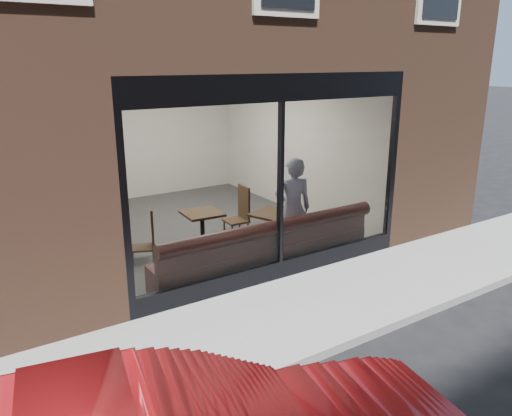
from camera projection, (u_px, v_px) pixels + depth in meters
ground at (372, 334)px, 6.41m from camera, size 120.00×120.00×0.00m
sidewalk_near at (321, 303)px, 7.21m from camera, size 40.00×2.00×0.01m
kerb_near at (375, 331)px, 6.36m from camera, size 40.00×0.10×0.12m
host_building_pier_right at (265, 124)px, 14.34m from camera, size 2.50×12.00×3.20m
host_building_backfill at (104, 123)px, 14.79m from camera, size 5.00×6.00×3.20m
cafe_floor at (197, 227)px, 10.42m from camera, size 6.00×6.00×0.00m
cafe_ceiling at (191, 70)px, 9.52m from camera, size 6.00×6.00×0.00m
cafe_wall_back at (141, 135)px, 12.37m from camera, size 5.00×0.00×5.00m
cafe_wall_left at (65, 167)px, 8.67m from camera, size 0.00×6.00×6.00m
cafe_wall_right at (294, 142)px, 11.27m from camera, size 0.00×6.00×6.00m
storefront_kick at (279, 269)px, 8.02m from camera, size 5.00×0.10×0.30m
storefront_header at (282, 88)px, 7.20m from camera, size 5.00×0.10×0.40m
storefront_mullion at (280, 185)px, 7.62m from camera, size 0.06×0.10×2.50m
storefront_glass at (282, 185)px, 7.59m from camera, size 4.80×0.00×4.80m
banquette at (265, 257)px, 8.32m from camera, size 4.00×0.55×0.45m
person at (293, 209)px, 8.64m from camera, size 0.77×0.63×1.81m
cafe_table_left at (202, 213)px, 8.94m from camera, size 0.69×0.69×0.04m
cafe_table_right at (273, 214)px, 8.90m from camera, size 0.86×0.86×0.04m
cafe_chair_left at (142, 248)px, 8.69m from camera, size 0.48×0.48×0.04m
cafe_chair_right at (236, 221)px, 10.15m from camera, size 0.46×0.46×0.04m
wall_poster at (71, 171)px, 8.53m from camera, size 0.02×0.66×0.88m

